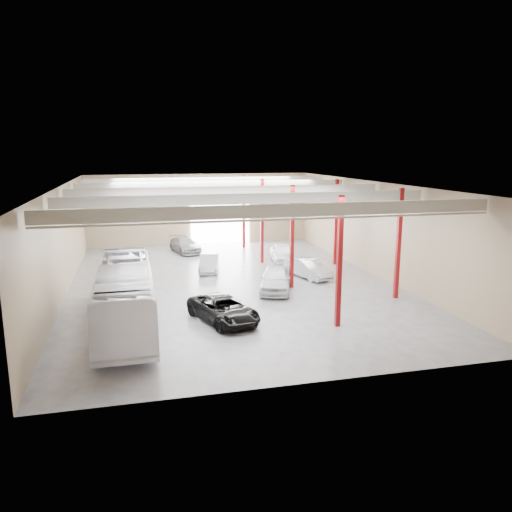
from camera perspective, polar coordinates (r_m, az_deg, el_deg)
name	(u,v)px	position (r m, az deg, el deg)	size (l,w,h in m)	color
depot_shell	(231,213)	(35.00, -2.84, 4.96)	(22.12, 32.12, 7.06)	#4D4C52
coach_bus	(125,296)	(27.39, -14.73, -4.42)	(2.84, 12.12, 3.38)	white
black_sedan	(223,309)	(27.52, -3.75, -6.10)	(2.34, 5.07, 1.41)	black
car_row_a	(276,279)	(33.34, 2.28, -2.65)	(1.96, 4.87, 1.66)	silver
car_row_b	(209,263)	(39.01, -5.37, -0.79)	(1.41, 4.04, 1.33)	#ADADB2
car_row_c	(185,245)	(46.62, -8.11, 1.24)	(1.89, 4.66, 1.35)	gray
car_right_near	(308,268)	(37.11, 5.98, -1.41)	(1.48, 4.25, 1.40)	#B1B0B5
car_right_far	(283,253)	(41.79, 3.11, 0.29)	(1.90, 4.72, 1.61)	white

